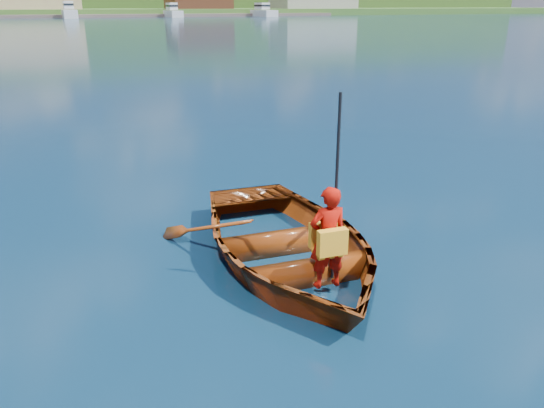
{
  "coord_description": "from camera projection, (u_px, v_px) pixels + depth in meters",
  "views": [
    {
      "loc": [
        -2.52,
        -6.0,
        3.15
      ],
      "look_at": [
        -0.12,
        -0.35,
        0.84
      ],
      "focal_mm": 35.0,
      "sensor_mm": 36.0,
      "label": 1
    }
  ],
  "objects": [
    {
      "name": "ground",
      "position": [
        270.0,
        252.0,
        7.2
      ],
      "size": [
        600.0,
        600.0,
        0.0
      ],
      "color": "#142241",
      "rests_on": "ground"
    },
    {
      "name": "rowboat",
      "position": [
        287.0,
        243.0,
        6.83
      ],
      "size": [
        3.18,
        4.25,
        0.84
      ],
      "color": "brown",
      "rests_on": "ground"
    },
    {
      "name": "dock",
      "position": [
        56.0,
        16.0,
        135.55
      ],
      "size": [
        160.05,
        7.64,
        0.8
      ],
      "color": "brown",
      "rests_on": "ground"
    },
    {
      "name": "child_paddler",
      "position": [
        328.0,
        237.0,
        5.93
      ],
      "size": [
        0.46,
        0.35,
        2.19
      ],
      "color": "#AF0D04",
      "rests_on": "ground"
    }
  ]
}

